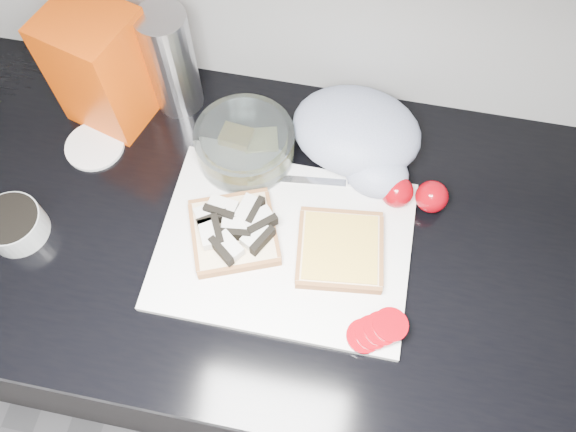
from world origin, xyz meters
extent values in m
cube|color=black|center=(0.00, 1.20, 0.43)|extent=(3.50, 0.60, 0.86)
cube|color=black|center=(0.00, 1.20, 0.88)|extent=(3.50, 0.64, 0.04)
cube|color=white|center=(0.10, 1.17, 0.91)|extent=(0.40, 0.30, 0.01)
cube|color=#FBE1B1|center=(0.02, 1.16, 0.92)|extent=(0.17, 0.17, 0.02)
cube|color=silver|center=(-0.03, 1.18, 0.94)|extent=(0.05, 0.05, 0.02)
cube|color=black|center=(-0.03, 1.18, 0.94)|extent=(0.05, 0.04, 0.02)
cube|color=silver|center=(-0.01, 1.20, 0.94)|extent=(0.05, 0.03, 0.02)
cube|color=black|center=(-0.01, 1.20, 0.94)|extent=(0.05, 0.02, 0.02)
cube|color=silver|center=(0.03, 1.20, 0.94)|extent=(0.04, 0.05, 0.02)
cube|color=black|center=(0.03, 1.20, 0.94)|extent=(0.02, 0.05, 0.02)
cube|color=silver|center=(-0.02, 1.14, 0.94)|extent=(0.04, 0.05, 0.02)
cube|color=black|center=(-0.02, 1.14, 0.94)|extent=(0.03, 0.05, 0.02)
cube|color=silver|center=(0.02, 1.17, 0.94)|extent=(0.05, 0.03, 0.02)
cube|color=black|center=(0.02, 1.17, 0.94)|extent=(0.05, 0.02, 0.02)
cube|color=silver|center=(0.06, 1.16, 0.94)|extent=(0.04, 0.05, 0.02)
cube|color=black|center=(0.06, 1.16, 0.94)|extent=(0.03, 0.05, 0.02)
cube|color=silver|center=(0.02, 1.13, 0.94)|extent=(0.05, 0.05, 0.02)
cube|color=black|center=(0.02, 1.13, 0.94)|extent=(0.05, 0.04, 0.02)
cube|color=silver|center=(0.05, 1.18, 0.94)|extent=(0.05, 0.05, 0.02)
cube|color=black|center=(0.05, 1.18, 0.94)|extent=(0.04, 0.04, 0.02)
cube|color=#FBE1B1|center=(0.19, 1.17, 0.92)|extent=(0.15, 0.15, 0.02)
cube|color=gold|center=(0.19, 1.17, 0.93)|extent=(0.13, 0.13, 0.00)
cylinder|color=#93030C|center=(0.24, 1.04, 0.92)|extent=(0.06, 0.06, 0.01)
cylinder|color=#93030C|center=(0.26, 1.05, 0.92)|extent=(0.05, 0.05, 0.01)
cylinder|color=#93030C|center=(0.27, 1.05, 0.92)|extent=(0.06, 0.06, 0.01)
cylinder|color=#93030C|center=(0.28, 1.06, 0.93)|extent=(0.07, 0.07, 0.01)
cube|color=silver|center=(0.12, 1.29, 0.91)|extent=(0.12, 0.03, 0.00)
cube|color=silver|center=(0.21, 1.30, 0.92)|extent=(0.06, 0.02, 0.01)
cylinder|color=#9EA3A3|center=(-0.33, 1.11, 0.92)|extent=(0.10, 0.10, 0.05)
cylinder|color=black|center=(-0.33, 1.11, 0.94)|extent=(0.09, 0.09, 0.01)
cylinder|color=white|center=(-0.27, 1.29, 0.90)|extent=(0.13, 0.13, 0.01)
cylinder|color=silver|center=(0.00, 1.32, 0.94)|extent=(0.17, 0.17, 0.07)
cube|color=gold|center=(-0.01, 1.32, 0.93)|extent=(0.06, 0.04, 0.04)
cube|color=#FFFB98|center=(0.03, 1.33, 0.92)|extent=(0.07, 0.06, 0.01)
cube|color=#F83004|center=(-0.26, 1.38, 1.01)|extent=(0.17, 0.16, 0.21)
cylinder|color=#ADADB1|center=(-0.15, 1.42, 1.00)|extent=(0.08, 0.08, 0.20)
ellipsoid|color=#A5AFCB|center=(0.18, 1.38, 0.95)|extent=(0.24, 0.20, 0.10)
ellipsoid|color=#A5AFCB|center=(0.23, 1.31, 0.93)|extent=(0.12, 0.10, 0.07)
sphere|color=#93030C|center=(0.26, 1.29, 0.93)|extent=(0.05, 0.05, 0.05)
sphere|color=#93030C|center=(0.32, 1.29, 0.93)|extent=(0.05, 0.05, 0.05)
camera|label=1|loc=(0.18, 0.80, 1.73)|focal=35.00mm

